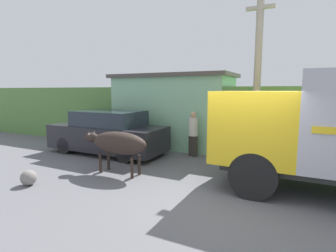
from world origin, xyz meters
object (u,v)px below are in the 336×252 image
at_px(brown_cow, 118,143).
at_px(pedestrian_on_hill, 193,132).
at_px(parked_suv, 107,133).
at_px(utility_pole, 257,74).
at_px(roadside_rock, 28,178).

bearing_deg(brown_cow, pedestrian_on_hill, 53.38).
bearing_deg(parked_suv, pedestrian_on_hill, 23.32).
bearing_deg(parked_suv, utility_pole, 16.17).
height_order(parked_suv, pedestrian_on_hill, same).
xyz_separation_m(utility_pole, roadside_rock, (-5.00, -4.94, -2.83)).
relative_size(brown_cow, parked_suv, 0.48).
bearing_deg(utility_pole, parked_suv, -167.73).
bearing_deg(parked_suv, roadside_rock, -79.37).
relative_size(pedestrian_on_hill, roadside_rock, 4.20).
distance_m(parked_suv, pedestrian_on_hill, 3.40).
bearing_deg(brown_cow, parked_suv, 122.01).
height_order(brown_cow, parked_suv, parked_suv).
relative_size(parked_suv, pedestrian_on_hill, 2.77).
relative_size(pedestrian_on_hill, utility_pole, 0.29).
distance_m(parked_suv, roadside_rock, 3.84).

